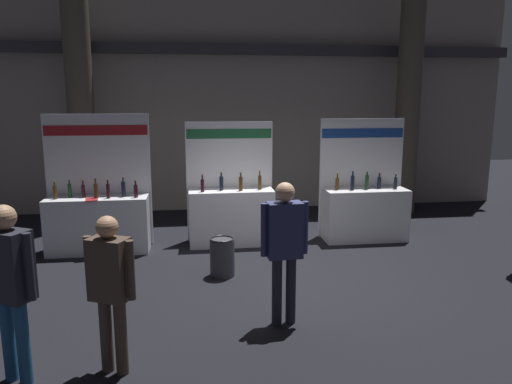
{
  "coord_description": "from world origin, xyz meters",
  "views": [
    {
      "loc": [
        -1.37,
        -7.03,
        2.74
      ],
      "look_at": [
        -0.36,
        0.57,
        1.25
      ],
      "focal_mm": 34.15,
      "sensor_mm": 36.0,
      "label": 1
    }
  ],
  "objects_px": {
    "exhibitor_booth_2": "(364,209)",
    "exhibitor_booth_1": "(231,212)",
    "exhibitor_booth_0": "(99,218)",
    "visitor_4": "(284,240)",
    "trash_bin": "(222,257)",
    "visitor_2": "(110,281)",
    "visitor_0": "(9,277)"
  },
  "relations": [
    {
      "from": "exhibitor_booth_2",
      "to": "exhibitor_booth_0",
      "type": "bearing_deg",
      "value": -178.83
    },
    {
      "from": "exhibitor_booth_0",
      "to": "visitor_4",
      "type": "relative_size",
      "value": 1.39
    },
    {
      "from": "visitor_2",
      "to": "exhibitor_booth_1",
      "type": "bearing_deg",
      "value": 96.03
    },
    {
      "from": "visitor_4",
      "to": "trash_bin",
      "type": "bearing_deg",
      "value": -74.45
    },
    {
      "from": "visitor_0",
      "to": "visitor_2",
      "type": "xyz_separation_m",
      "value": [
        0.91,
        0.05,
        -0.11
      ]
    },
    {
      "from": "exhibitor_booth_0",
      "to": "trash_bin",
      "type": "bearing_deg",
      "value": -36.04
    },
    {
      "from": "exhibitor_booth_0",
      "to": "exhibitor_booth_2",
      "type": "height_order",
      "value": "exhibitor_booth_0"
    },
    {
      "from": "visitor_0",
      "to": "visitor_2",
      "type": "relative_size",
      "value": 1.09
    },
    {
      "from": "visitor_0",
      "to": "visitor_4",
      "type": "distance_m",
      "value": 2.95
    },
    {
      "from": "exhibitor_booth_0",
      "to": "visitor_2",
      "type": "xyz_separation_m",
      "value": [
        0.86,
        -4.13,
        0.36
      ]
    },
    {
      "from": "exhibitor_booth_0",
      "to": "visitor_4",
      "type": "distance_m",
      "value": 4.31
    },
    {
      "from": "exhibitor_booth_1",
      "to": "trash_bin",
      "type": "bearing_deg",
      "value": -99.41
    },
    {
      "from": "exhibitor_booth_2",
      "to": "visitor_4",
      "type": "height_order",
      "value": "exhibitor_booth_2"
    },
    {
      "from": "visitor_2",
      "to": "visitor_4",
      "type": "xyz_separation_m",
      "value": [
        1.9,
        0.85,
        0.09
      ]
    },
    {
      "from": "visitor_0",
      "to": "visitor_2",
      "type": "height_order",
      "value": "visitor_0"
    },
    {
      "from": "exhibitor_booth_2",
      "to": "visitor_2",
      "type": "bearing_deg",
      "value": -134.41
    },
    {
      "from": "visitor_2",
      "to": "exhibitor_booth_2",
      "type": "bearing_deg",
      "value": 71.36
    },
    {
      "from": "exhibitor_booth_0",
      "to": "exhibitor_booth_1",
      "type": "bearing_deg",
      "value": 3.8
    },
    {
      "from": "exhibitor_booth_1",
      "to": "visitor_0",
      "type": "height_order",
      "value": "exhibitor_booth_1"
    },
    {
      "from": "visitor_0",
      "to": "visitor_4",
      "type": "bearing_deg",
      "value": 45.92
    },
    {
      "from": "visitor_2",
      "to": "visitor_4",
      "type": "distance_m",
      "value": 2.08
    },
    {
      "from": "exhibitor_booth_0",
      "to": "exhibitor_booth_1",
      "type": "distance_m",
      "value": 2.41
    },
    {
      "from": "visitor_0",
      "to": "visitor_4",
      "type": "height_order",
      "value": "visitor_0"
    },
    {
      "from": "visitor_0",
      "to": "exhibitor_booth_2",
      "type": "bearing_deg",
      "value": 68.5
    },
    {
      "from": "exhibitor_booth_1",
      "to": "exhibitor_booth_2",
      "type": "relative_size",
      "value": 0.98
    },
    {
      "from": "exhibitor_booth_0",
      "to": "visitor_2",
      "type": "bearing_deg",
      "value": -78.16
    },
    {
      "from": "exhibitor_booth_0",
      "to": "exhibitor_booth_2",
      "type": "xyz_separation_m",
      "value": [
        5.01,
        0.1,
        -0.01
      ]
    },
    {
      "from": "exhibitor_booth_0",
      "to": "visitor_0",
      "type": "height_order",
      "value": "exhibitor_booth_0"
    },
    {
      "from": "visitor_4",
      "to": "exhibitor_booth_1",
      "type": "bearing_deg",
      "value": -88.78
    },
    {
      "from": "visitor_0",
      "to": "visitor_2",
      "type": "bearing_deg",
      "value": 31.25
    },
    {
      "from": "exhibitor_booth_2",
      "to": "visitor_0",
      "type": "height_order",
      "value": "exhibitor_booth_2"
    },
    {
      "from": "exhibitor_booth_2",
      "to": "exhibitor_booth_1",
      "type": "bearing_deg",
      "value": 178.73
    }
  ]
}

